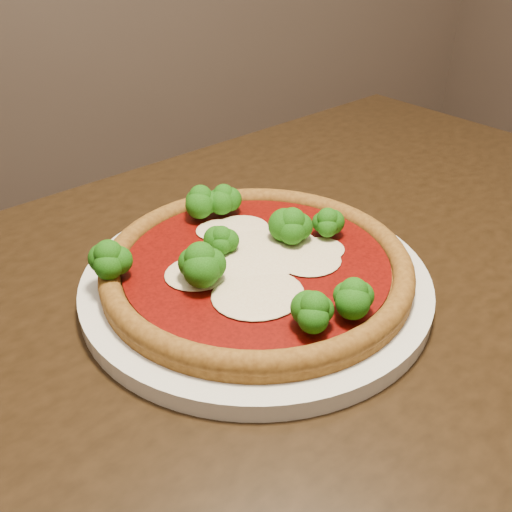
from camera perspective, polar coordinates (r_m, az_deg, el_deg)
name	(u,v)px	position (r m, az deg, el deg)	size (l,w,h in m)	color
dining_table	(305,396)	(0.61, 4.95, -13.80)	(1.43, 1.16, 0.75)	black
plate	(256,282)	(0.58, 0.00, -2.57)	(0.35, 0.35, 0.02)	silver
pizza	(254,261)	(0.57, -0.20, -0.49)	(0.32, 0.31, 0.06)	brown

